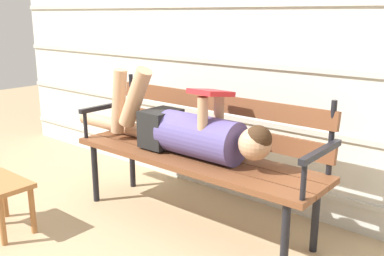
# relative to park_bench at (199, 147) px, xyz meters

# --- Properties ---
(ground_plane) EXTENTS (12.00, 12.00, 0.00)m
(ground_plane) POSITION_rel_park_bench_xyz_m (0.00, -0.17, -0.51)
(ground_plane) COLOR tan
(house_siding) EXTENTS (5.39, 0.08, 2.42)m
(house_siding) POSITION_rel_park_bench_xyz_m (0.00, 0.52, 0.70)
(house_siding) COLOR beige
(house_siding) RESTS_ON ground
(park_bench) EXTENTS (1.76, 0.49, 0.90)m
(park_bench) POSITION_rel_park_bench_xyz_m (0.00, 0.00, 0.00)
(park_bench) COLOR brown
(park_bench) RESTS_ON ground
(reclining_person) EXTENTS (1.75, 0.27, 0.54)m
(reclining_person) POSITION_rel_park_bench_xyz_m (-0.08, -0.07, 0.12)
(reclining_person) COLOR #514784
(footstool) EXTENTS (0.44, 0.25, 0.34)m
(footstool) POSITION_rel_park_bench_xyz_m (-0.86, -0.91, -0.24)
(footstool) COLOR #9E6638
(footstool) RESTS_ON ground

